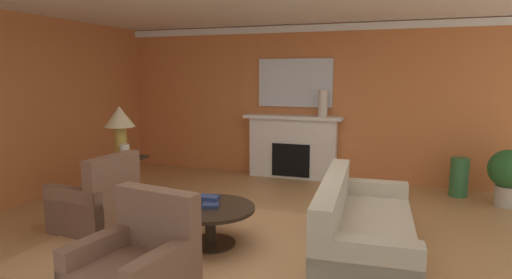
{
  "coord_description": "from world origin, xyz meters",
  "views": [
    {
      "loc": [
        1.58,
        -4.36,
        1.91
      ],
      "look_at": [
        -0.35,
        1.12,
        1.0
      ],
      "focal_mm": 29.52,
      "sensor_mm": 36.0,
      "label": 1
    }
  ],
  "objects": [
    {
      "name": "ground_plane",
      "position": [
        0.0,
        0.0,
        0.0
      ],
      "size": [
        9.6,
        9.6,
        0.0
      ],
      "primitive_type": "plane",
      "color": "tan"
    },
    {
      "name": "wall_fireplace",
      "position": [
        0.0,
        3.26,
        1.39
      ],
      "size": [
        7.98,
        0.12,
        2.78
      ],
      "primitive_type": "cube",
      "color": "#CC723D",
      "rests_on": "ground_plane"
    },
    {
      "name": "wall_window",
      "position": [
        -3.75,
        0.3,
        1.39
      ],
      "size": [
        0.12,
        7.01,
        2.78
      ],
      "primitive_type": "cube",
      "color": "#CC723D",
      "rests_on": "ground_plane"
    },
    {
      "name": "crown_moulding",
      "position": [
        0.0,
        3.18,
        2.7
      ],
      "size": [
        7.98,
        0.08,
        0.12
      ],
      "primitive_type": "cube",
      "color": "white"
    },
    {
      "name": "area_rug",
      "position": [
        -0.4,
        -0.28,
        0.01
      ],
      "size": [
        3.62,
        2.74,
        0.01
      ],
      "primitive_type": "cube",
      "color": "tan",
      "rests_on": "ground_plane"
    },
    {
      "name": "fireplace",
      "position": [
        -0.31,
        3.05,
        0.55
      ],
      "size": [
        1.8,
        0.35,
        1.16
      ],
      "color": "white",
      "rests_on": "ground_plane"
    },
    {
      "name": "mantel_mirror",
      "position": [
        -0.31,
        3.17,
        1.74
      ],
      "size": [
        1.38,
        0.04,
        0.87
      ],
      "primitive_type": "cube",
      "color": "silver"
    },
    {
      "name": "sofa",
      "position": [
        1.24,
        -0.15,
        0.3
      ],
      "size": [
        1.02,
        2.15,
        0.85
      ],
      "color": "#BCB299",
      "rests_on": "ground_plane"
    },
    {
      "name": "armchair_near_window",
      "position": [
        -1.94,
        -0.28,
        0.31
      ],
      "size": [
        0.86,
        0.86,
        0.95
      ],
      "color": "brown",
      "rests_on": "ground_plane"
    },
    {
      "name": "armchair_facing_fireplace",
      "position": [
        -0.39,
        -1.67,
        0.31
      ],
      "size": [
        0.91,
        0.91,
        0.95
      ],
      "color": "brown",
      "rests_on": "ground_plane"
    },
    {
      "name": "coffee_table",
      "position": [
        -0.4,
        -0.28,
        0.34
      ],
      "size": [
        1.0,
        1.0,
        0.45
      ],
      "color": "#2D2319",
      "rests_on": "ground_plane"
    },
    {
      "name": "side_table",
      "position": [
        -2.29,
        0.69,
        0.4
      ],
      "size": [
        0.56,
        0.56,
        0.7
      ],
      "color": "#2D2319",
      "rests_on": "ground_plane"
    },
    {
      "name": "table_lamp",
      "position": [
        -2.29,
        0.69,
        1.22
      ],
      "size": [
        0.44,
        0.44,
        0.75
      ],
      "color": "#B28E38",
      "rests_on": "side_table"
    },
    {
      "name": "vase_on_side_table",
      "position": [
        -2.14,
        0.57,
        0.81
      ],
      "size": [
        0.14,
        0.14,
        0.22
      ],
      "primitive_type": "cylinder",
      "color": "beige",
      "rests_on": "side_table"
    },
    {
      "name": "vase_tall_corner",
      "position": [
        2.46,
        2.75,
        0.31
      ],
      "size": [
        0.28,
        0.28,
        0.61
      ],
      "primitive_type": "cylinder",
      "color": "#33703D",
      "rests_on": "ground_plane"
    },
    {
      "name": "vase_mantel_right",
      "position": [
        0.24,
        3.0,
        1.39
      ],
      "size": [
        0.17,
        0.17,
        0.47
      ],
      "primitive_type": "cylinder",
      "color": "beige",
      "rests_on": "fireplace"
    },
    {
      "name": "book_red_cover",
      "position": [
        -0.38,
        -0.29,
        0.47
      ],
      "size": [
        0.22,
        0.2,
        0.04
      ],
      "primitive_type": "cube",
      "rotation": [
        0.0,
        0.0,
        0.31
      ],
      "color": "navy",
      "rests_on": "coffee_table"
    },
    {
      "name": "book_art_folio",
      "position": [
        -0.47,
        -0.18,
        0.52
      ],
      "size": [
        0.27,
        0.16,
        0.05
      ],
      "primitive_type": "cube",
      "rotation": [
        0.0,
        0.0,
        0.05
      ],
      "color": "navy",
      "rests_on": "coffee_table"
    },
    {
      "name": "potted_plant",
      "position": [
        3.06,
        2.44,
        0.49
      ],
      "size": [
        0.56,
        0.56,
        0.83
      ],
      "color": "#BCB29E",
      "rests_on": "ground_plane"
    }
  ]
}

